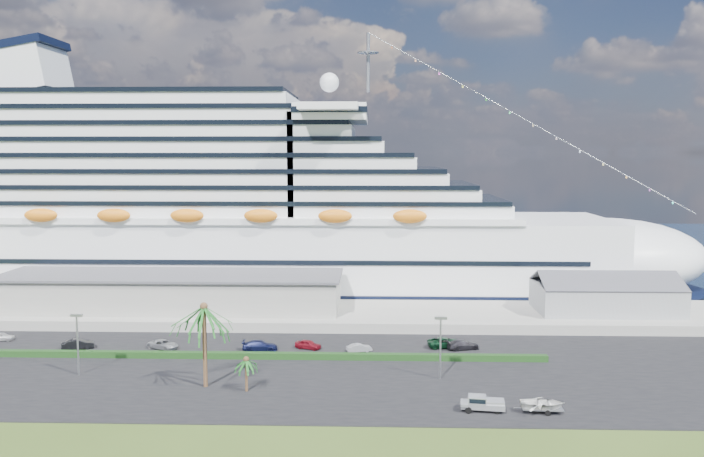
{
  "coord_description": "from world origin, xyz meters",
  "views": [
    {
      "loc": [
        11.19,
        -79.48,
        29.6
      ],
      "look_at": [
        7.75,
        30.0,
        17.47
      ],
      "focal_mm": 35.0,
      "sensor_mm": 36.0,
      "label": 1
    }
  ],
  "objects_px": {
    "parked_car_3": "(260,346)",
    "boat_trailer": "(542,404)",
    "pickup_truck": "(482,403)",
    "cruise_ship": "(219,214)"
  },
  "relations": [
    {
      "from": "parked_car_3",
      "to": "boat_trailer",
      "type": "height_order",
      "value": "boat_trailer"
    },
    {
      "from": "boat_trailer",
      "to": "parked_car_3",
      "type": "bearing_deg",
      "value": 146.92
    },
    {
      "from": "parked_car_3",
      "to": "boat_trailer",
      "type": "relative_size",
      "value": 0.91
    },
    {
      "from": "pickup_truck",
      "to": "boat_trailer",
      "type": "height_order",
      "value": "pickup_truck"
    },
    {
      "from": "pickup_truck",
      "to": "boat_trailer",
      "type": "bearing_deg",
      "value": -3.18
    },
    {
      "from": "parked_car_3",
      "to": "pickup_truck",
      "type": "height_order",
      "value": "pickup_truck"
    },
    {
      "from": "cruise_ship",
      "to": "boat_trailer",
      "type": "xyz_separation_m",
      "value": [
        52.03,
        -67.57,
        -15.48
      ]
    },
    {
      "from": "pickup_truck",
      "to": "parked_car_3",
      "type": "bearing_deg",
      "value": 141.73
    },
    {
      "from": "cruise_ship",
      "to": "parked_car_3",
      "type": "xyz_separation_m",
      "value": [
        15.81,
        -43.98,
        -15.81
      ]
    },
    {
      "from": "cruise_ship",
      "to": "boat_trailer",
      "type": "distance_m",
      "value": 86.68
    }
  ]
}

